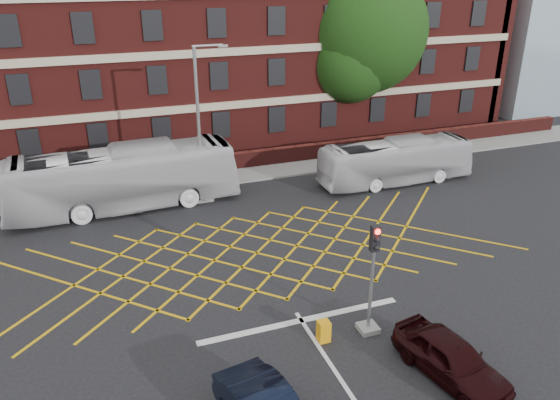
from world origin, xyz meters
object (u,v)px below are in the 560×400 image
object	(u,v)px
bus_left	(123,178)
car_maroon	(451,358)
street_lamp	(201,151)
traffic_light_near	(371,290)
utility_cabinet	(324,331)
bus_right	(396,162)
deciduous_tree	(364,40)

from	to	relation	value
bus_left	car_maroon	distance (m)	19.24
bus_left	street_lamp	xyz separation A→B (m)	(4.26, -0.38, 1.19)
traffic_light_near	street_lamp	size ratio (longest dim) A/B	0.50
bus_left	utility_cabinet	bearing A→B (deg)	-161.25
bus_right	deciduous_tree	bearing A→B (deg)	-14.96
bus_right	deciduous_tree	world-z (taller)	deciduous_tree
car_maroon	traffic_light_near	size ratio (longest dim) A/B	0.98
bus_left	traffic_light_near	xyz separation A→B (m)	(7.20, -14.21, 0.06)
street_lamp	bus_right	bearing A→B (deg)	-7.05
bus_left	bus_right	size ratio (longest dim) A/B	1.28
utility_cabinet	bus_right	bearing A→B (deg)	50.24
car_maroon	deciduous_tree	distance (m)	27.92
bus_left	car_maroon	xyz separation A→B (m)	(8.52, -17.22, -0.99)
car_maroon	deciduous_tree	xyz separation A→B (m)	(9.92, 25.30, 6.39)
car_maroon	street_lamp	world-z (taller)	street_lamp
bus_left	utility_cabinet	size ratio (longest dim) A/B	15.26
bus_left	utility_cabinet	world-z (taller)	bus_left
bus_right	utility_cabinet	distance (m)	16.11
utility_cabinet	bus_left	bearing A→B (deg)	111.00
bus_left	traffic_light_near	world-z (taller)	traffic_light_near
bus_right	car_maroon	world-z (taller)	bus_right
deciduous_tree	street_lamp	size ratio (longest dim) A/B	1.44
traffic_light_near	street_lamp	bearing A→B (deg)	102.02
deciduous_tree	utility_cabinet	bearing A→B (deg)	-120.31
traffic_light_near	street_lamp	xyz separation A→B (m)	(-2.94, 13.82, 1.13)
bus_right	traffic_light_near	size ratio (longest dim) A/B	2.23
bus_left	deciduous_tree	distance (m)	20.85
car_maroon	utility_cabinet	size ratio (longest dim) A/B	5.23
bus_right	car_maroon	size ratio (longest dim) A/B	2.28
car_maroon	deciduous_tree	size ratio (longest dim) A/B	0.34
bus_right	deciduous_tree	xyz separation A→B (m)	(2.72, 9.88, 5.77)
traffic_light_near	utility_cabinet	xyz separation A→B (m)	(-1.77, 0.04, -1.36)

